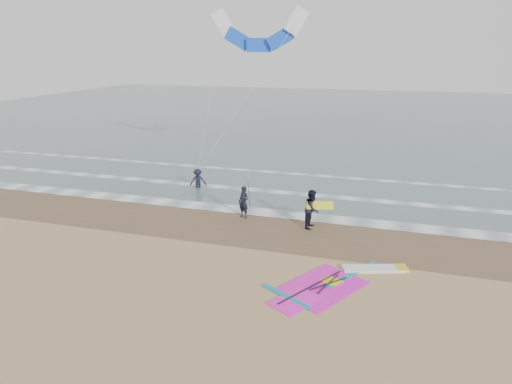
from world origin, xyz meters
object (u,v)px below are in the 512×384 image
(person_standing, at_px, (244,202))
(person_wading, at_px, (198,176))
(surf_kite, at_px, (259,34))
(person_walking, at_px, (312,209))
(windsurf_rig, at_px, (338,282))

(person_standing, xyz_separation_m, person_wading, (-4.43, 4.13, -0.03))
(person_standing, relative_size, surf_kite, 0.17)
(person_walking, bearing_deg, person_wading, 67.12)
(person_standing, height_order, person_wading, person_standing)
(person_walking, bearing_deg, person_standing, 90.93)
(windsurf_rig, relative_size, surf_kite, 0.53)
(person_standing, bearing_deg, surf_kite, 124.58)
(person_wading, bearing_deg, person_standing, -66.00)
(person_standing, relative_size, person_wading, 1.04)
(person_walking, xyz_separation_m, person_wading, (-8.10, 4.45, -0.15))
(person_walking, distance_m, person_wading, 9.24)
(person_walking, relative_size, person_wading, 1.19)
(person_wading, bearing_deg, surf_kite, 30.92)
(person_wading, bearing_deg, person_walking, -51.78)
(person_standing, relative_size, person_walking, 0.88)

